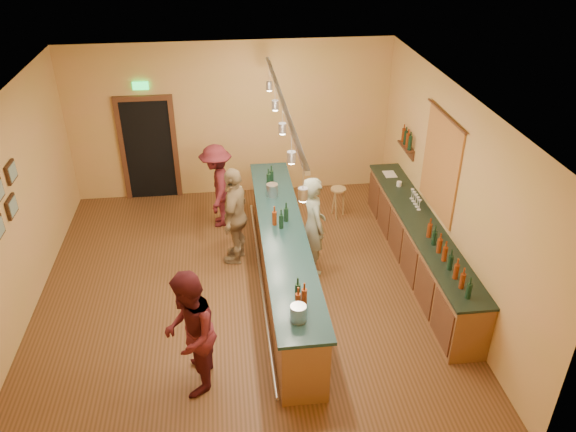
{
  "coord_description": "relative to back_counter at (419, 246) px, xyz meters",
  "views": [
    {
      "loc": [
        -0.16,
        -7.38,
        5.61
      ],
      "look_at": [
        0.76,
        0.2,
        1.2
      ],
      "focal_mm": 35.0,
      "sensor_mm": 36.0,
      "label": 1
    }
  ],
  "objects": [
    {
      "name": "floor",
      "position": [
        -2.97,
        -0.18,
        -0.49
      ],
      "size": [
        7.0,
        7.0,
        0.0
      ],
      "primitive_type": "plane",
      "color": "#523317",
      "rests_on": "ground"
    },
    {
      "name": "back_counter",
      "position": [
        0.0,
        0.0,
        0.0
      ],
      "size": [
        0.6,
        4.55,
        1.27
      ],
      "color": "brown",
      "rests_on": "floor"
    },
    {
      "name": "bartender",
      "position": [
        -1.76,
        0.24,
        0.38
      ],
      "size": [
        0.53,
        0.7,
        1.74
      ],
      "primitive_type": "imported",
      "rotation": [
        0.0,
        0.0,
        1.77
      ],
      "color": "gray",
      "rests_on": "floor"
    },
    {
      "name": "tapestry",
      "position": [
        0.26,
        0.22,
        1.36
      ],
      "size": [
        0.03,
        1.4,
        1.6
      ],
      "primitive_type": "cube",
      "color": "#AA3522",
      "rests_on": "wall_right"
    },
    {
      "name": "bottle_shelf",
      "position": [
        0.2,
        1.72,
        1.18
      ],
      "size": [
        0.17,
        0.55,
        0.54
      ],
      "color": "#502818",
      "rests_on": "wall_right"
    },
    {
      "name": "customer_b",
      "position": [
        -3.03,
        0.71,
        0.39
      ],
      "size": [
        0.72,
        1.11,
        1.75
      ],
      "primitive_type": "imported",
      "rotation": [
        0.0,
        0.0,
        -1.88
      ],
      "color": "#997A51",
      "rests_on": "floor"
    },
    {
      "name": "wall_front",
      "position": [
        -2.97,
        -3.68,
        1.11
      ],
      "size": [
        6.5,
        0.02,
        3.2
      ],
      "primitive_type": "cube",
      "color": "gold",
      "rests_on": "floor"
    },
    {
      "name": "ceiling",
      "position": [
        -2.97,
        -0.18,
        2.71
      ],
      "size": [
        6.5,
        7.0,
        0.02
      ],
      "primitive_type": "cube",
      "color": "silver",
      "rests_on": "wall_back"
    },
    {
      "name": "wall_left",
      "position": [
        -6.22,
        -0.18,
        1.11
      ],
      "size": [
        0.02,
        7.0,
        3.2
      ],
      "primitive_type": "cube",
      "color": "gold",
      "rests_on": "floor"
    },
    {
      "name": "doorway",
      "position": [
        -4.67,
        3.3,
        0.64
      ],
      "size": [
        1.15,
        0.09,
        2.48
      ],
      "color": "black",
      "rests_on": "wall_back"
    },
    {
      "name": "wall_right",
      "position": [
        0.28,
        -0.18,
        1.11
      ],
      "size": [
        0.02,
        7.0,
        3.2
      ],
      "primitive_type": "cube",
      "color": "gold",
      "rests_on": "floor"
    },
    {
      "name": "customer_a",
      "position": [
        -3.7,
        -2.17,
        0.39
      ],
      "size": [
        0.72,
        0.89,
        1.75
      ],
      "primitive_type": "imported",
      "rotation": [
        0.0,
        0.0,
        -1.63
      ],
      "color": "#59191E",
      "rests_on": "floor"
    },
    {
      "name": "wall_back",
      "position": [
        -2.97,
        3.32,
        1.11
      ],
      "size": [
        6.5,
        0.02,
        3.2
      ],
      "primitive_type": "cube",
      "color": "gold",
      "rests_on": "floor"
    },
    {
      "name": "customer_c",
      "position": [
        -3.32,
        1.97,
        0.33
      ],
      "size": [
        0.64,
        1.07,
        1.63
      ],
      "primitive_type": "imported",
      "rotation": [
        0.0,
        0.0,
        -1.6
      ],
      "color": "#59191E",
      "rests_on": "floor"
    },
    {
      "name": "bar_stool",
      "position": [
        -0.98,
        1.97,
        -0.01
      ],
      "size": [
        0.3,
        0.3,
        0.62
      ],
      "rotation": [
        0.0,
        0.0,
        -0.43
      ],
      "color": "olive",
      "rests_on": "floor"
    },
    {
      "name": "pendant_track",
      "position": [
        -2.31,
        -0.18,
        2.5
      ],
      "size": [
        0.11,
        4.6,
        0.5
      ],
      "color": "silver",
      "rests_on": "ceiling"
    },
    {
      "name": "tasting_bar",
      "position": [
        -2.31,
        -0.18,
        0.12
      ],
      "size": [
        0.74,
        5.1,
        1.38
      ],
      "color": "brown",
      "rests_on": "floor"
    }
  ]
}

